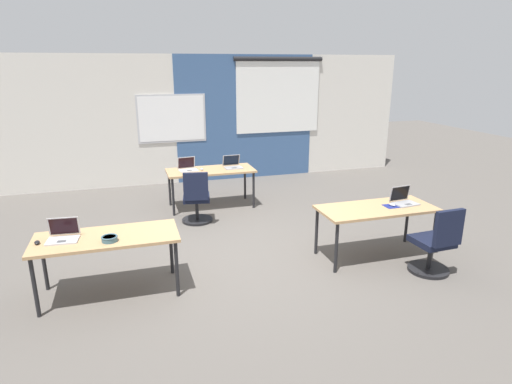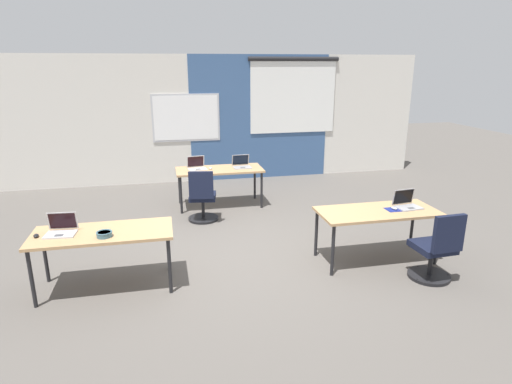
{
  "view_description": "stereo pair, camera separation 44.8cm",
  "coord_description": "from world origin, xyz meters",
  "px_view_note": "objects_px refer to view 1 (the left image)",
  "views": [
    {
      "loc": [
        -1.43,
        -5.41,
        2.6
      ],
      "look_at": [
        0.23,
        0.07,
        0.88
      ],
      "focal_mm": 30.04,
      "sensor_mm": 36.0,
      "label": 1
    },
    {
      "loc": [
        -0.99,
        -5.52,
        2.6
      ],
      "look_at": [
        0.23,
        0.07,
        0.88
      ],
      "focal_mm": 30.04,
      "sensor_mm": 36.0,
      "label": 2
    }
  ],
  "objects_px": {
    "laptop_far_right": "(233,165)",
    "chair_near_right_end": "(435,246)",
    "desk_far_center": "(211,173)",
    "laptop_near_right_end": "(404,200)",
    "desk_near_right": "(376,211)",
    "snack_bowl": "(109,238)",
    "desk_near_left": "(107,241)",
    "laptop_near_left_end": "(63,235)",
    "chair_far_left": "(197,201)",
    "mouse_near_right_end": "(392,205)",
    "laptop_far_left": "(188,168)",
    "mouse_far_left": "(202,169)",
    "mouse_near_left_end": "(37,242)"
  },
  "relations": [
    {
      "from": "chair_near_right_end",
      "to": "chair_far_left",
      "type": "distance_m",
      "value": 3.76
    },
    {
      "from": "laptop_far_right",
      "to": "laptop_far_left",
      "type": "distance_m",
      "value": 0.84
    },
    {
      "from": "desk_near_right",
      "to": "chair_near_right_end",
      "type": "distance_m",
      "value": 0.87
    },
    {
      "from": "laptop_near_right_end",
      "to": "mouse_near_right_end",
      "type": "height_order",
      "value": "laptop_near_right_end"
    },
    {
      "from": "laptop_far_right",
      "to": "chair_near_right_end",
      "type": "relative_size",
      "value": 0.37
    },
    {
      "from": "chair_far_left",
      "to": "snack_bowl",
      "type": "distance_m",
      "value": 2.58
    },
    {
      "from": "snack_bowl",
      "to": "mouse_near_right_end",
      "type": "bearing_deg",
      "value": 2.35
    },
    {
      "from": "laptop_far_right",
      "to": "mouse_near_left_end",
      "type": "xyz_separation_m",
      "value": [
        -2.89,
        -2.85,
        -0.03
      ]
    },
    {
      "from": "laptop_far_right",
      "to": "laptop_near_right_end",
      "type": "bearing_deg",
      "value": -60.05
    },
    {
      "from": "laptop_far_right",
      "to": "chair_near_right_end",
      "type": "xyz_separation_m",
      "value": [
        1.77,
        -3.52,
        -0.39
      ]
    },
    {
      "from": "desk_far_center",
      "to": "snack_bowl",
      "type": "relative_size",
      "value": 9.01
    },
    {
      "from": "chair_near_right_end",
      "to": "snack_bowl",
      "type": "bearing_deg",
      "value": -10.13
    },
    {
      "from": "desk_far_center",
      "to": "laptop_far_right",
      "type": "xyz_separation_m",
      "value": [
        0.43,
        0.03,
        0.11
      ]
    },
    {
      "from": "mouse_near_left_end",
      "to": "laptop_far_left",
      "type": "relative_size",
      "value": 0.29
    },
    {
      "from": "chair_near_right_end",
      "to": "chair_far_left",
      "type": "bearing_deg",
      "value": -48.82
    },
    {
      "from": "snack_bowl",
      "to": "desk_near_left",
      "type": "bearing_deg",
      "value": 103.75
    },
    {
      "from": "laptop_near_left_end",
      "to": "mouse_far_left",
      "type": "bearing_deg",
      "value": 58.62
    },
    {
      "from": "desk_far_center",
      "to": "laptop_far_right",
      "type": "relative_size",
      "value": 4.68
    },
    {
      "from": "desk_far_center",
      "to": "mouse_far_left",
      "type": "height_order",
      "value": "mouse_far_left"
    },
    {
      "from": "laptop_far_left",
      "to": "chair_far_left",
      "type": "distance_m",
      "value": 0.93
    },
    {
      "from": "desk_near_left",
      "to": "mouse_near_right_end",
      "type": "bearing_deg",
      "value": -0.3
    },
    {
      "from": "desk_far_center",
      "to": "desk_near_right",
      "type": "bearing_deg",
      "value": -57.99
    },
    {
      "from": "laptop_near_left_end",
      "to": "chair_near_right_end",
      "type": "bearing_deg",
      "value": -4.44
    },
    {
      "from": "laptop_far_left",
      "to": "mouse_far_left",
      "type": "bearing_deg",
      "value": -21.07
    },
    {
      "from": "desk_far_center",
      "to": "mouse_near_left_end",
      "type": "distance_m",
      "value": 3.74
    },
    {
      "from": "desk_near_right",
      "to": "desk_near_left",
      "type": "bearing_deg",
      "value": 180.0
    },
    {
      "from": "desk_near_left",
      "to": "chair_far_left",
      "type": "xyz_separation_m",
      "value": [
        1.35,
        2.03,
        -0.28
      ]
    },
    {
      "from": "chair_near_right_end",
      "to": "snack_bowl",
      "type": "relative_size",
      "value": 5.18
    },
    {
      "from": "desk_far_center",
      "to": "laptop_near_right_end",
      "type": "relative_size",
      "value": 4.45
    },
    {
      "from": "laptop_far_left",
      "to": "mouse_far_left",
      "type": "height_order",
      "value": "laptop_far_left"
    },
    {
      "from": "desk_near_right",
      "to": "snack_bowl",
      "type": "xyz_separation_m",
      "value": [
        -3.46,
        -0.17,
        0.1
      ]
    },
    {
      "from": "chair_far_left",
      "to": "mouse_far_left",
      "type": "bearing_deg",
      "value": -97.47
    },
    {
      "from": "laptop_far_right",
      "to": "laptop_near_right_end",
      "type": "relative_size",
      "value": 0.95
    },
    {
      "from": "chair_near_right_end",
      "to": "mouse_far_left",
      "type": "xyz_separation_m",
      "value": [
        -2.36,
        3.5,
        0.36
      ]
    },
    {
      "from": "desk_near_left",
      "to": "laptop_far_right",
      "type": "distance_m",
      "value": 3.57
    },
    {
      "from": "desk_near_left",
      "to": "desk_far_center",
      "type": "bearing_deg",
      "value": 57.99
    },
    {
      "from": "mouse_near_right_end",
      "to": "mouse_far_left",
      "type": "bearing_deg",
      "value": 127.12
    },
    {
      "from": "desk_near_left",
      "to": "chair_near_right_end",
      "type": "xyz_separation_m",
      "value": [
        3.95,
        -0.69,
        -0.28
      ]
    },
    {
      "from": "laptop_near_left_end",
      "to": "chair_near_right_end",
      "type": "distance_m",
      "value": 4.48
    },
    {
      "from": "desk_near_right",
      "to": "desk_far_center",
      "type": "height_order",
      "value": "same"
    },
    {
      "from": "mouse_far_left",
      "to": "chair_far_left",
      "type": "relative_size",
      "value": 0.11
    },
    {
      "from": "chair_near_right_end",
      "to": "snack_bowl",
      "type": "distance_m",
      "value": 3.96
    },
    {
      "from": "desk_near_right",
      "to": "laptop_near_left_end",
      "type": "distance_m",
      "value": 3.95
    },
    {
      "from": "chair_far_left",
      "to": "laptop_near_left_end",
      "type": "bearing_deg",
      "value": 57.29
    },
    {
      "from": "snack_bowl",
      "to": "mouse_near_left_end",
      "type": "bearing_deg",
      "value": 168.3
    },
    {
      "from": "snack_bowl",
      "to": "chair_far_left",
      "type": "bearing_deg",
      "value": 59.26
    },
    {
      "from": "mouse_near_left_end",
      "to": "chair_far_left",
      "type": "distance_m",
      "value": 2.92
    },
    {
      "from": "laptop_near_left_end",
      "to": "laptop_far_left",
      "type": "bearing_deg",
      "value": 62.59
    },
    {
      "from": "desk_near_right",
      "to": "chair_far_left",
      "type": "height_order",
      "value": "chair_far_left"
    },
    {
      "from": "laptop_near_right_end",
      "to": "chair_near_right_end",
      "type": "height_order",
      "value": "laptop_near_right_end"
    }
  ]
}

